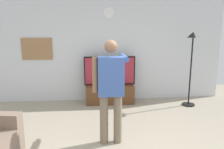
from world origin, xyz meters
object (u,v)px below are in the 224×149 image
television (110,71)px  person_standing_nearer_lamp (111,86)px  tv_stand (110,94)px  framed_picture (37,49)px  wall_clock (109,13)px  floor_lamp (192,54)px

television → person_standing_nearer_lamp: bearing=-94.0°
tv_stand → framed_picture: framed_picture is taller
framed_picture → person_standing_nearer_lamp: size_ratio=0.44×
framed_picture → person_standing_nearer_lamp: bearing=-54.2°
television → tv_stand: bearing=-90.0°
tv_stand → person_standing_nearer_lamp: person_standing_nearer_lamp is taller
television → person_standing_nearer_lamp: 2.15m
framed_picture → person_standing_nearer_lamp: (1.72, -2.39, -0.42)m
television → wall_clock: wall_clock is taller
television → wall_clock: 1.49m
wall_clock → floor_lamp: 2.33m
television → floor_lamp: size_ratio=0.72×
tv_stand → floor_lamp: (1.99, -0.37, 1.09)m
wall_clock → person_standing_nearer_lamp: size_ratio=0.16×
tv_stand → person_standing_nearer_lamp: (-0.15, -2.09, 0.76)m
person_standing_nearer_lamp → floor_lamp: bearing=38.7°
framed_picture → floor_lamp: 3.92m
floor_lamp → tv_stand: bearing=169.4°
tv_stand → wall_clock: bearing=90.0°
floor_lamp → framed_picture: bearing=170.2°
television → person_standing_nearer_lamp: size_ratio=0.76×
wall_clock → person_standing_nearer_lamp: wall_clock is taller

